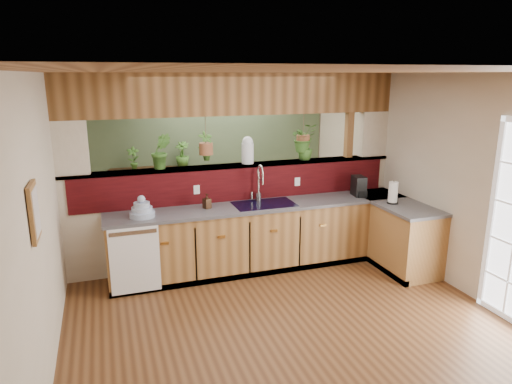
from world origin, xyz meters
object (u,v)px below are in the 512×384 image
object	(u,v)px
dish_stack	(142,210)
soap_dispenser	(207,201)
coffee_maker	(359,187)
shelving_console	(159,198)
paper_towel	(393,193)
faucet	(259,182)
glass_jar	(248,150)

from	to	relation	value
dish_stack	soap_dispenser	size ratio (longest dim) A/B	1.61
coffee_maker	shelving_console	bearing A→B (deg)	147.57
dish_stack	paper_towel	xyz separation A→B (m)	(3.24, -0.46, 0.06)
coffee_maker	dish_stack	bearing A→B (deg)	-169.69
faucet	dish_stack	size ratio (longest dim) A/B	1.67
paper_towel	glass_jar	world-z (taller)	glass_jar
shelving_console	coffee_maker	bearing A→B (deg)	-19.29
faucet	paper_towel	world-z (taller)	faucet
soap_dispenser	coffee_maker	size ratio (longest dim) A/B	0.68
paper_towel	soap_dispenser	bearing A→B (deg)	166.68
coffee_maker	shelving_console	size ratio (longest dim) A/B	0.18
soap_dispenser	paper_towel	world-z (taller)	paper_towel
glass_jar	shelving_console	xyz separation A→B (m)	(-1.01, 1.90, -1.08)
paper_towel	glass_jar	distance (m)	2.04
coffee_maker	glass_jar	xyz separation A→B (m)	(-1.53, 0.41, 0.55)
paper_towel	faucet	bearing A→B (deg)	157.97
paper_towel	shelving_console	distance (m)	3.97
faucet	shelving_console	bearing A→B (deg)	117.51
coffee_maker	glass_jar	world-z (taller)	glass_jar
soap_dispenser	coffee_maker	bearing A→B (deg)	-2.15
coffee_maker	soap_dispenser	bearing A→B (deg)	-172.36
shelving_console	dish_stack	bearing A→B (deg)	-78.48
soap_dispenser	shelving_console	xyz separation A→B (m)	(-0.36, 2.22, -0.50)
coffee_maker	shelving_console	world-z (taller)	coffee_maker
soap_dispenser	glass_jar	world-z (taller)	glass_jar
glass_jar	paper_towel	bearing A→B (deg)	-27.07
coffee_maker	shelving_console	distance (m)	3.47
dish_stack	paper_towel	bearing A→B (deg)	-8.11
soap_dispenser	paper_towel	xyz separation A→B (m)	(2.41, -0.57, 0.05)
dish_stack	coffee_maker	distance (m)	3.01
glass_jar	faucet	bearing A→B (deg)	-67.60
faucet	glass_jar	distance (m)	0.47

